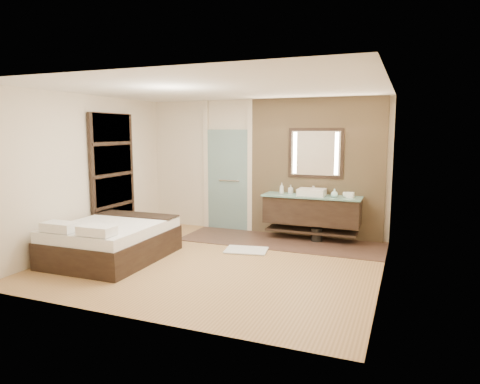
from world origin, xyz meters
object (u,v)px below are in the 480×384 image
at_px(waste_bin, 317,235).
at_px(bed, 112,241).
at_px(vanity, 312,210).
at_px(mirror_unit, 316,153).

bearing_deg(waste_bin, bed, -140.95).
relative_size(vanity, mirror_unit, 1.75).
bearing_deg(mirror_unit, bed, -136.20).
xyz_separation_m(mirror_unit, waste_bin, (0.12, -0.31, -1.52)).
distance_m(vanity, waste_bin, 0.47).
bearing_deg(bed, waste_bin, 38.02).
height_order(vanity, bed, vanity).
xyz_separation_m(vanity, mirror_unit, (0.00, 0.24, 1.07)).
distance_m(vanity, bed, 3.66).
bearing_deg(mirror_unit, vanity, -90.00).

